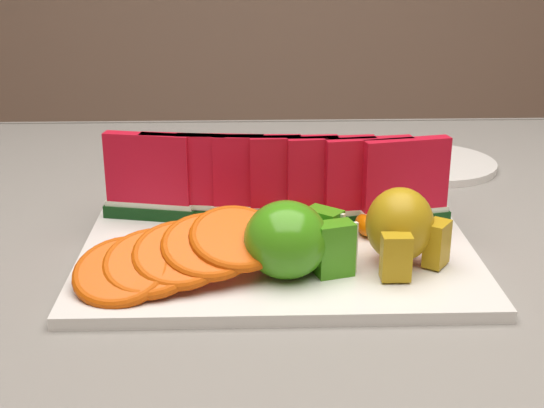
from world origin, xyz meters
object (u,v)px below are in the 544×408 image
object	(u,v)px
apple_cluster	(294,240)
side_plate	(431,164)
pear_cluster	(402,228)
platter	(278,250)
fork	(182,175)

from	to	relation	value
apple_cluster	side_plate	world-z (taller)	apple_cluster
apple_cluster	side_plate	size ratio (longest dim) A/B	0.51
pear_cluster	side_plate	bearing A→B (deg)	72.07
apple_cluster	pear_cluster	world-z (taller)	pear_cluster
apple_cluster	pear_cluster	size ratio (longest dim) A/B	1.22
pear_cluster	side_plate	xyz separation A→B (m)	(0.11, 0.34, -0.05)
apple_cluster	side_plate	xyz separation A→B (m)	(0.22, 0.36, -0.04)
platter	pear_cluster	world-z (taller)	pear_cluster
side_plate	platter	bearing A→B (deg)	-127.79
pear_cluster	fork	bearing A→B (deg)	127.22
platter	apple_cluster	size ratio (longest dim) A/B	3.54
side_plate	fork	size ratio (longest dim) A/B	1.13
platter	pear_cluster	bearing A→B (deg)	-22.93
pear_cluster	fork	xyz separation A→B (m)	(-0.24, 0.31, -0.05)
apple_cluster	side_plate	bearing A→B (deg)	58.96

